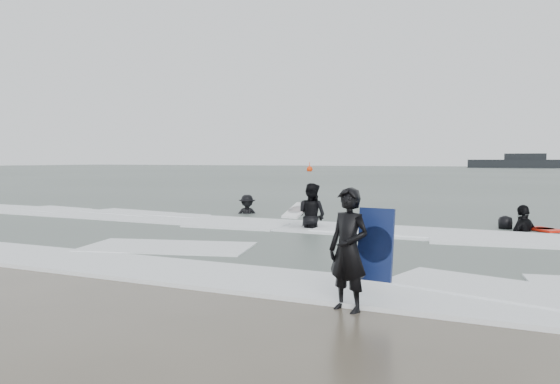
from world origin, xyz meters
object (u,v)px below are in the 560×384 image
at_px(surfer_centre, 348,310).
at_px(surfer_wading, 311,230).
at_px(surfer_right_far, 505,231).
at_px(vessel_horizon, 525,163).
at_px(surfer_right_near, 524,233).
at_px(buoy, 310,169).
at_px(surfer_breaker, 247,215).

height_order(surfer_centre, surfer_wading, surfer_wading).
relative_size(surfer_right_far, vessel_horizon, 0.06).
distance_m(surfer_right_near, buoy, 76.91).
relative_size(surfer_wading, vessel_horizon, 0.07).
distance_m(surfer_centre, surfer_wading, 8.16).
bearing_deg(surfer_breaker, surfer_right_far, -39.64).
height_order(surfer_centre, surfer_right_near, surfer_right_near).
xyz_separation_m(surfer_right_near, buoy, (-35.18, 68.39, 0.42)).
relative_size(surfer_breaker, buoy, 0.96).
xyz_separation_m(surfer_centre, surfer_right_far, (1.30, 9.54, 0.00)).
distance_m(surfer_breaker, vessel_horizon, 123.83).
distance_m(surfer_wading, surfer_right_near, 5.70).
bearing_deg(surfer_breaker, surfer_right_near, -41.38).
bearing_deg(vessel_horizon, surfer_right_far, -88.37).
height_order(surfer_centre, surfer_right_far, surfer_centre).
xyz_separation_m(surfer_centre, surfer_breaker, (-7.23, 10.10, 0.00)).
bearing_deg(vessel_horizon, surfer_centre, -89.04).
bearing_deg(surfer_breaker, surfer_wading, -73.26).
bearing_deg(surfer_right_near, surfer_centre, 19.55).
bearing_deg(buoy, surfer_right_near, -62.78).
bearing_deg(surfer_centre, surfer_right_near, 98.17).
bearing_deg(buoy, vessel_horizon, 60.99).
bearing_deg(surfer_right_far, buoy, -86.74).
relative_size(surfer_right_near, buoy, 1.16).
relative_size(surfer_right_near, surfer_right_far, 1.22).
bearing_deg(buoy, surfer_wading, -67.02).
xyz_separation_m(surfer_right_far, vessel_horizon, (-3.54, 124.28, 1.28)).
distance_m(buoy, vessel_horizon, 64.27).
xyz_separation_m(surfer_breaker, vessel_horizon, (4.99, 123.72, 1.28)).
distance_m(surfer_wading, vessel_horizon, 126.51).
xyz_separation_m(surfer_wading, buoy, (-29.81, 70.30, 0.42)).
bearing_deg(vessel_horizon, buoy, -119.01).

